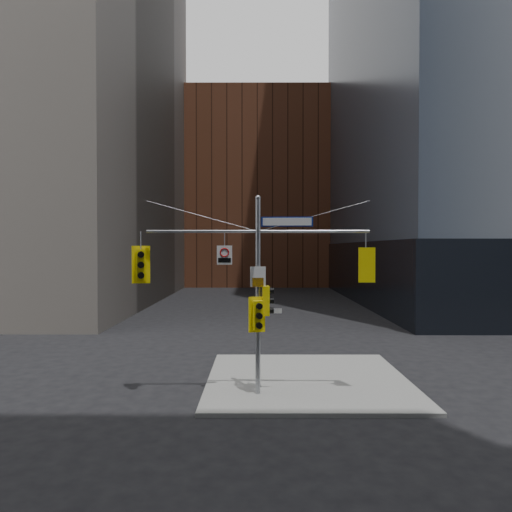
{
  "coord_description": "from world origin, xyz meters",
  "views": [
    {
      "loc": [
        -0.03,
        -14.37,
        5.39
      ],
      "look_at": [
        -0.07,
        2.0,
        5.12
      ],
      "focal_mm": 32.0,
      "sensor_mm": 36.0,
      "label": 1
    }
  ],
  "objects_px": {
    "street_sign_blade": "(287,222)",
    "regulatory_sign_arm": "(224,254)",
    "signal_assembly": "(258,275)",
    "traffic_light_west_arm": "(141,265)",
    "traffic_light_east_arm": "(366,265)",
    "traffic_light_pole_side": "(267,301)",
    "traffic_light_pole_front": "(258,315)"
  },
  "relations": [
    {
      "from": "street_sign_blade",
      "to": "signal_assembly",
      "type": "bearing_deg",
      "value": -176.35
    },
    {
      "from": "traffic_light_pole_side",
      "to": "regulatory_sign_arm",
      "type": "xyz_separation_m",
      "value": [
        -1.53,
        -0.03,
        1.67
      ]
    },
    {
      "from": "traffic_light_pole_side",
      "to": "traffic_light_pole_front",
      "type": "xyz_separation_m",
      "value": [
        -0.33,
        -0.28,
        -0.48
      ]
    },
    {
      "from": "signal_assembly",
      "to": "regulatory_sign_arm",
      "type": "xyz_separation_m",
      "value": [
        -1.2,
        -0.02,
        0.75
      ]
    },
    {
      "from": "signal_assembly",
      "to": "street_sign_blade",
      "type": "height_order",
      "value": "signal_assembly"
    },
    {
      "from": "traffic_light_pole_front",
      "to": "street_sign_blade",
      "type": "relative_size",
      "value": 0.68
    },
    {
      "from": "traffic_light_east_arm",
      "to": "regulatory_sign_arm",
      "type": "relative_size",
      "value": 1.82
    },
    {
      "from": "traffic_light_pole_side",
      "to": "street_sign_blade",
      "type": "relative_size",
      "value": 0.57
    },
    {
      "from": "traffic_light_west_arm",
      "to": "traffic_light_pole_front",
      "type": "height_order",
      "value": "traffic_light_west_arm"
    },
    {
      "from": "traffic_light_east_arm",
      "to": "street_sign_blade",
      "type": "bearing_deg",
      "value": 0.3
    },
    {
      "from": "traffic_light_east_arm",
      "to": "traffic_light_pole_side",
      "type": "relative_size",
      "value": 1.17
    },
    {
      "from": "signal_assembly",
      "to": "traffic_light_pole_side",
      "type": "relative_size",
      "value": 7.51
    },
    {
      "from": "traffic_light_pole_side",
      "to": "traffic_light_pole_front",
      "type": "height_order",
      "value": "traffic_light_pole_side"
    },
    {
      "from": "traffic_light_west_arm",
      "to": "regulatory_sign_arm",
      "type": "bearing_deg",
      "value": -14.89
    },
    {
      "from": "traffic_light_west_arm",
      "to": "traffic_light_pole_side",
      "type": "distance_m",
      "value": 4.72
    },
    {
      "from": "traffic_light_west_arm",
      "to": "traffic_light_east_arm",
      "type": "bearing_deg",
      "value": -14.34
    },
    {
      "from": "street_sign_blade",
      "to": "regulatory_sign_arm",
      "type": "height_order",
      "value": "street_sign_blade"
    },
    {
      "from": "signal_assembly",
      "to": "regulatory_sign_arm",
      "type": "height_order",
      "value": "signal_assembly"
    },
    {
      "from": "traffic_light_pole_side",
      "to": "regulatory_sign_arm",
      "type": "bearing_deg",
      "value": 84.93
    },
    {
      "from": "signal_assembly",
      "to": "traffic_light_pole_side",
      "type": "height_order",
      "value": "signal_assembly"
    },
    {
      "from": "traffic_light_west_arm",
      "to": "traffic_light_pole_side",
      "type": "height_order",
      "value": "traffic_light_west_arm"
    },
    {
      "from": "signal_assembly",
      "to": "street_sign_blade",
      "type": "distance_m",
      "value": 2.2
    },
    {
      "from": "traffic_light_east_arm",
      "to": "regulatory_sign_arm",
      "type": "height_order",
      "value": "regulatory_sign_arm"
    },
    {
      "from": "signal_assembly",
      "to": "street_sign_blade",
      "type": "xyz_separation_m",
      "value": [
        1.05,
        0.0,
        1.93
      ]
    },
    {
      "from": "regulatory_sign_arm",
      "to": "signal_assembly",
      "type": "bearing_deg",
      "value": -4.99
    },
    {
      "from": "signal_assembly",
      "to": "traffic_light_pole_side",
      "type": "distance_m",
      "value": 0.97
    },
    {
      "from": "signal_assembly",
      "to": "traffic_light_east_arm",
      "type": "bearing_deg",
      "value": 0.02
    },
    {
      "from": "street_sign_blade",
      "to": "traffic_light_pole_side",
      "type": "bearing_deg",
      "value": -177.22
    },
    {
      "from": "traffic_light_east_arm",
      "to": "regulatory_sign_arm",
      "type": "xyz_separation_m",
      "value": [
        -5.08,
        -0.02,
        0.37
      ]
    },
    {
      "from": "traffic_light_pole_front",
      "to": "regulatory_sign_arm",
      "type": "relative_size",
      "value": 1.85
    },
    {
      "from": "traffic_light_pole_side",
      "to": "regulatory_sign_arm",
      "type": "relative_size",
      "value": 1.56
    },
    {
      "from": "traffic_light_pole_side",
      "to": "street_sign_blade",
      "type": "bearing_deg",
      "value": -96.97
    }
  ]
}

